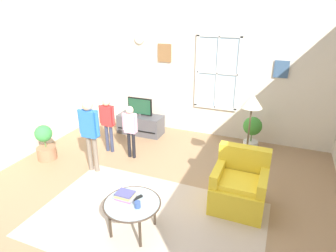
{
  "coord_description": "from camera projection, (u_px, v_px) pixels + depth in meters",
  "views": [
    {
      "loc": [
        1.71,
        -3.19,
        2.77
      ],
      "look_at": [
        0.12,
        0.73,
        1.03
      ],
      "focal_mm": 30.78,
      "sensor_mm": 36.0,
      "label": 1
    }
  ],
  "objects": [
    {
      "name": "potted_plant_by_window",
      "position": [
        252.0,
        131.0,
        5.86
      ],
      "size": [
        0.38,
        0.38,
        0.74
      ],
      "color": "silver",
      "rests_on": "ground_plane"
    },
    {
      "name": "coffee_table",
      "position": [
        132.0,
        205.0,
        3.71
      ],
      "size": [
        0.75,
        0.75,
        0.46
      ],
      "color": "#99B2B7",
      "rests_on": "ground_plane"
    },
    {
      "name": "armchair",
      "position": [
        239.0,
        187.0,
        4.25
      ],
      "size": [
        0.76,
        0.74,
        0.87
      ],
      "color": "yellow",
      "rests_on": "ground_plane"
    },
    {
      "name": "floor_lamp",
      "position": [
        251.0,
        110.0,
        4.43
      ],
      "size": [
        0.32,
        0.32,
        1.57
      ],
      "color": "black",
      "rests_on": "ground_plane"
    },
    {
      "name": "ground_plane",
      "position": [
        143.0,
        205.0,
        4.39
      ],
      "size": [
        6.3,
        6.52,
        0.02
      ],
      "primitive_type": "cube",
      "color": "#9E7A56"
    },
    {
      "name": "television",
      "position": [
        140.0,
        106.0,
        6.61
      ],
      "size": [
        0.59,
        0.08,
        0.42
      ],
      "color": "#4C4C4C",
      "rests_on": "tv_stand"
    },
    {
      "name": "back_wall",
      "position": [
        202.0,
        71.0,
        6.4
      ],
      "size": [
        5.7,
        0.17,
        2.93
      ],
      "color": "beige",
      "rests_on": "ground_plane"
    },
    {
      "name": "area_rug",
      "position": [
        148.0,
        219.0,
        4.07
      ],
      "size": [
        3.17,
        2.01,
        0.01
      ],
      "primitive_type": "cube",
      "color": "#C6B29E",
      "rests_on": "ground_plane"
    },
    {
      "name": "remote_near_cup",
      "position": [
        133.0,
        196.0,
        3.81
      ],
      "size": [
        0.08,
        0.15,
        0.02
      ],
      "primitive_type": "cube",
      "rotation": [
        0.0,
        0.0,
        0.34
      ],
      "color": "black",
      "rests_on": "coffee_table"
    },
    {
      "name": "person_red_shirt",
      "position": [
        108.0,
        119.0,
        5.74
      ],
      "size": [
        0.35,
        0.16,
        1.15
      ],
      "color": "#333851",
      "rests_on": "ground_plane"
    },
    {
      "name": "person_pink_shirt",
      "position": [
        130.0,
        126.0,
        5.51
      ],
      "size": [
        0.32,
        0.15,
        1.07
      ],
      "color": "black",
      "rests_on": "ground_plane"
    },
    {
      "name": "cup",
      "position": [
        138.0,
        205.0,
        3.59
      ],
      "size": [
        0.08,
        0.08,
        0.08
      ],
      "primitive_type": "cylinder",
      "color": "#334C8C",
      "rests_on": "coffee_table"
    },
    {
      "name": "book_stack",
      "position": [
        125.0,
        195.0,
        3.76
      ],
      "size": [
        0.27,
        0.2,
        0.09
      ],
      "color": "#B75ABF",
      "rests_on": "coffee_table"
    },
    {
      "name": "potted_plant_corner",
      "position": [
        45.0,
        143.0,
        5.58
      ],
      "size": [
        0.36,
        0.36,
        0.7
      ],
      "color": "#9E6B4C",
      "rests_on": "ground_plane"
    },
    {
      "name": "person_blue_shirt",
      "position": [
        90.0,
        128.0,
        4.98
      ],
      "size": [
        0.41,
        0.18,
        1.35
      ],
      "color": "#726656",
      "rests_on": "ground_plane"
    },
    {
      "name": "tv_stand",
      "position": [
        141.0,
        124.0,
        6.79
      ],
      "size": [
        1.05,
        0.46,
        0.45
      ],
      "color": "#4C4C51",
      "rests_on": "ground_plane"
    },
    {
      "name": "remote_near_books",
      "position": [
        138.0,
        198.0,
        3.77
      ],
      "size": [
        0.1,
        0.14,
        0.02
      ],
      "primitive_type": "cube",
      "rotation": [
        0.0,
        0.0,
        -0.48
      ],
      "color": "black",
      "rests_on": "coffee_table"
    }
  ]
}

